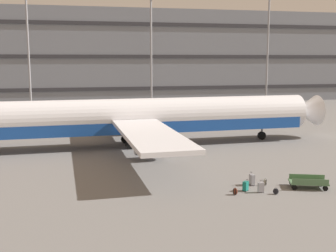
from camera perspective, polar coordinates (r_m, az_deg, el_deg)
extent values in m
plane|color=slate|center=(43.59, -5.76, -2.99)|extent=(600.00, 600.00, 0.00)
cube|color=slate|center=(95.85, -9.67, 9.14)|extent=(129.16, 21.21, 19.06)
cube|color=#2D2D33|center=(85.35, -9.19, 4.92)|extent=(127.87, 0.24, 0.70)
cube|color=#2D2D33|center=(85.16, -9.30, 9.19)|extent=(127.87, 0.24, 0.70)
cube|color=#2D2D33|center=(85.44, -9.41, 13.45)|extent=(127.87, 0.24, 0.70)
cylinder|color=silver|center=(44.34, -3.65, 1.35)|extent=(36.51, 4.71, 3.68)
cube|color=#19479E|center=(44.49, -3.63, 0.06)|extent=(35.05, 4.60, 1.18)
cone|color=silver|center=(51.40, 17.94, 1.98)|extent=(3.04, 3.57, 3.49)
cube|color=silver|center=(53.52, -6.55, 2.32)|extent=(4.83, 15.41, 0.36)
cube|color=silver|center=(34.99, -2.42, -1.13)|extent=(4.83, 15.41, 0.36)
cylinder|color=#9E9EA3|center=(51.06, -5.56, 0.53)|extent=(2.68, 2.10, 2.02)
cylinder|color=#9E9EA3|center=(37.98, -2.51, -2.34)|extent=(2.68, 2.10, 2.02)
cylinder|color=black|center=(49.16, 12.46, -1.26)|extent=(0.91, 0.38, 0.90)
cylinder|color=slate|center=(49.05, 12.48, -0.51)|extent=(0.20, 0.20, 1.30)
cylinder|color=black|center=(46.06, -5.75, -1.77)|extent=(0.91, 0.38, 0.90)
cylinder|color=slate|center=(45.94, -5.76, -0.98)|extent=(0.20, 0.20, 1.30)
cylinder|color=black|center=(43.02, -5.14, -2.52)|extent=(0.91, 0.38, 0.90)
cylinder|color=slate|center=(42.90, -5.15, -1.67)|extent=(0.20, 0.20, 1.30)
cylinder|color=gray|center=(79.38, -18.22, 9.70)|extent=(0.36, 0.36, 21.30)
cylinder|color=gray|center=(80.29, -2.26, 9.62)|extent=(0.36, 0.36, 19.91)
cylinder|color=gray|center=(87.56, 13.22, 10.02)|extent=(0.36, 0.36, 21.98)
cube|color=#147266|center=(29.95, 10.36, -7.90)|extent=(0.48, 0.47, 0.63)
cylinder|color=#333338|center=(29.71, 10.43, -7.26)|extent=(0.02, 0.02, 0.15)
cylinder|color=#333338|center=(29.90, 10.62, -7.16)|extent=(0.02, 0.02, 0.15)
cube|color=black|center=(29.79, 10.53, -7.07)|extent=(0.18, 0.16, 0.02)
cylinder|color=black|center=(29.97, 10.01, -8.57)|extent=(0.05, 0.05, 0.05)
cylinder|color=black|center=(30.24, 10.29, -8.41)|extent=(0.05, 0.05, 0.05)
cylinder|color=black|center=(29.87, 10.39, -8.63)|extent=(0.05, 0.05, 0.05)
cylinder|color=black|center=(30.14, 10.67, -8.48)|extent=(0.05, 0.05, 0.05)
cube|color=gray|center=(29.82, 12.35, -8.03)|extent=(0.40, 0.25, 0.64)
cylinder|color=#333338|center=(29.60, 12.24, -7.31)|extent=(0.02, 0.02, 0.19)
cylinder|color=#333338|center=(29.68, 12.63, -7.28)|extent=(0.02, 0.02, 0.19)
cube|color=black|center=(29.61, 12.44, -7.11)|extent=(0.21, 0.03, 0.02)
cylinder|color=black|center=(29.95, 11.98, -8.64)|extent=(0.02, 0.05, 0.05)
cylinder|color=black|center=(30.06, 12.54, -8.59)|extent=(0.02, 0.05, 0.05)
cylinder|color=black|center=(29.78, 12.12, -8.74)|extent=(0.02, 0.05, 0.05)
cylinder|color=black|center=(29.90, 12.68, -8.69)|extent=(0.02, 0.05, 0.05)
cube|color=gray|center=(31.37, 11.19, -7.05)|extent=(0.29, 0.48, 0.74)
cylinder|color=#333338|center=(31.33, 10.98, -6.19)|extent=(0.02, 0.02, 0.18)
cylinder|color=#333338|center=(31.10, 11.18, -6.30)|extent=(0.02, 0.02, 0.18)
cube|color=black|center=(31.19, 11.08, -6.09)|extent=(0.03, 0.26, 0.02)
cylinder|color=black|center=(31.69, 11.20, -7.63)|extent=(0.05, 0.02, 0.05)
cylinder|color=black|center=(31.36, 11.50, -7.81)|extent=(0.05, 0.02, 0.05)
cylinder|color=black|center=(31.60, 10.84, -7.67)|extent=(0.05, 0.02, 0.05)
cylinder|color=black|center=(31.27, 11.14, -7.85)|extent=(0.05, 0.02, 0.05)
ellipsoid|color=black|center=(29.73, 14.25, -8.49)|extent=(0.42, 0.36, 0.41)
ellipsoid|color=black|center=(29.67, 14.23, -8.65)|extent=(0.27, 0.22, 0.18)
torus|color=black|center=(29.69, 14.27, -8.08)|extent=(0.07, 0.06, 0.08)
cube|color=black|center=(29.79, 14.47, -8.46)|extent=(0.04, 0.04, 0.35)
cube|color=black|center=(29.82, 14.07, -8.43)|extent=(0.04, 0.04, 0.35)
ellipsoid|color=gray|center=(31.54, 12.87, -7.34)|extent=(0.35, 0.37, 0.49)
ellipsoid|color=gray|center=(31.58, 12.71, -7.46)|extent=(0.21, 0.23, 0.22)
torus|color=black|center=(31.47, 12.94, -6.90)|extent=(0.06, 0.07, 0.08)
cube|color=black|center=(31.44, 12.99, -7.40)|extent=(0.04, 0.04, 0.42)
cube|color=black|center=(31.61, 13.06, -7.32)|extent=(0.04, 0.04, 0.42)
ellipsoid|color=#592619|center=(29.07, 9.02, -8.65)|extent=(0.36, 0.39, 0.47)
ellipsoid|color=#592619|center=(29.17, 9.11, -8.74)|extent=(0.21, 0.24, 0.21)
torus|color=black|center=(28.97, 9.00, -8.20)|extent=(0.06, 0.07, 0.08)
cube|color=black|center=(29.04, 8.77, -8.67)|extent=(0.04, 0.04, 0.40)
cube|color=black|center=(28.95, 9.07, -8.73)|extent=(0.04, 0.04, 0.40)
cube|color=#4C724C|center=(31.70, 18.31, -7.17)|extent=(2.88, 2.09, 0.12)
cylinder|color=#4C4C51|center=(31.48, 15.31, -7.60)|extent=(0.68, 0.28, 0.05)
cube|color=#4C724C|center=(31.07, 18.55, -7.12)|extent=(2.34, 0.86, 0.40)
cube|color=#4C724C|center=(32.23, 18.11, -6.53)|extent=(2.34, 0.86, 0.40)
cylinder|color=black|center=(31.06, 16.58, -7.88)|extent=(0.37, 0.21, 0.36)
cylinder|color=black|center=(32.10, 16.26, -7.32)|extent=(0.37, 0.21, 0.36)
cylinder|color=black|center=(31.48, 20.35, -7.85)|extent=(0.37, 0.21, 0.36)
cylinder|color=black|center=(32.51, 19.90, -7.29)|extent=(0.37, 0.21, 0.36)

